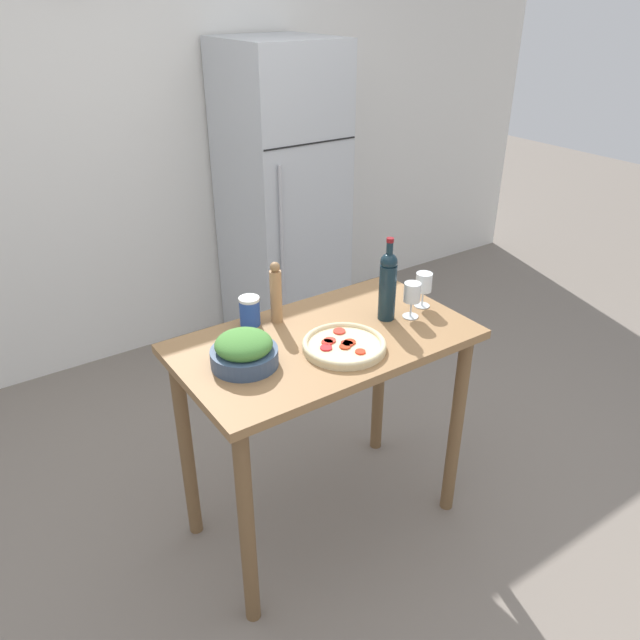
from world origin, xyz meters
The scene contains 11 objects.
ground_plane centered at (0.00, 0.00, 0.00)m, with size 14.00×14.00×0.00m, color slate.
wall_back centered at (0.00, 1.93, 1.30)m, with size 6.40×0.09×2.60m.
refrigerator centered at (0.74, 1.54, 0.92)m, with size 0.60×0.69×1.84m.
prep_counter centered at (0.00, 0.00, 0.76)m, with size 1.12×0.63×0.92m.
wine_bottle centered at (0.29, -0.01, 1.07)m, with size 0.07×0.07×0.34m.
wine_glass_near centered at (0.38, -0.06, 1.02)m, with size 0.07×0.07×0.15m.
wine_glass_far centered at (0.48, -0.01, 1.02)m, with size 0.07×0.07×0.15m.
pepper_mill centered at (-0.08, 0.21, 1.04)m, with size 0.05×0.05×0.25m.
salad_bowl centered at (-0.34, 0.00, 0.98)m, with size 0.24×0.24×0.12m.
homemade_pizza centered at (0.01, -0.11, 0.94)m, with size 0.31×0.31×0.03m.
salt_canister centered at (-0.18, 0.25, 0.98)m, with size 0.08×0.08×0.12m.
Camera 1 is at (-1.16, -1.67, 2.08)m, focal length 35.00 mm.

